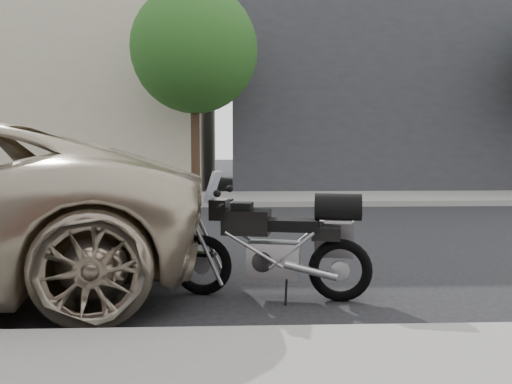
{
  "coord_description": "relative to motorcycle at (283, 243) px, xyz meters",
  "views": [
    {
      "loc": [
        0.89,
        7.71,
        1.5
      ],
      "look_at": [
        0.61,
        0.81,
        0.9
      ],
      "focal_mm": 35.0,
      "sensor_mm": 36.0,
      "label": 1
    }
  ],
  "objects": [
    {
      "name": "street_tree_mid",
      "position": [
        1.58,
        -8.8,
        3.58
      ],
      "size": [
        3.4,
        3.4,
        5.7
      ],
      "color": "#382519",
      "rests_on": "far_sidewalk"
    },
    {
      "name": "motorcycle",
      "position": [
        0.0,
        0.0,
        0.0
      ],
      "size": [
        2.01,
        0.74,
        1.29
      ],
      "rotation": [
        0.0,
        0.0,
        -0.2
      ],
      "color": "black",
      "rests_on": "ground"
    },
    {
      "name": "far_building_cream",
      "position": [
        8.58,
        -16.29,
        3.45
      ],
      "size": [
        14.0,
        11.0,
        8.0
      ],
      "color": "#A79F85",
      "rests_on": "ground"
    },
    {
      "name": "far_sidewalk",
      "position": [
        -0.42,
        -9.3,
        -0.48
      ],
      "size": [
        44.0,
        3.0,
        0.15
      ],
      "primitive_type": "cube",
      "color": "gray",
      "rests_on": "ground"
    },
    {
      "name": "far_building_dark",
      "position": [
        -7.42,
        -16.29,
        2.95
      ],
      "size": [
        16.0,
        11.0,
        7.0
      ],
      "color": "#2A2B30",
      "rests_on": "ground"
    },
    {
      "name": "ground",
      "position": [
        -0.42,
        -2.8,
        -0.55
      ],
      "size": [
        120.0,
        120.0,
        0.0
      ],
      "primitive_type": "plane",
      "color": "black",
      "rests_on": "ground"
    }
  ]
}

